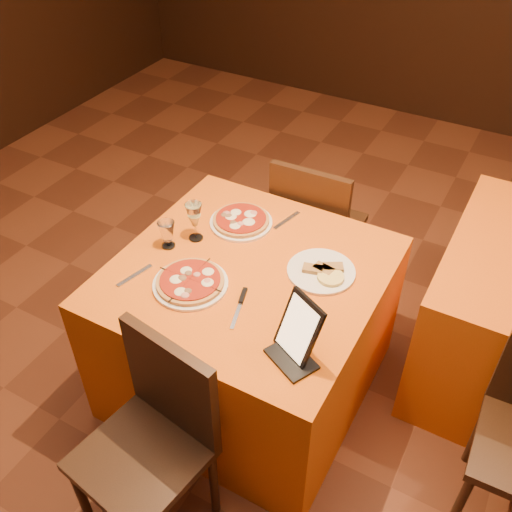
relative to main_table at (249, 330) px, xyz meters
The scene contains 13 objects.
floor 0.44m from the main_table, 70.88° to the right, with size 6.00×7.00×0.01m, color #5E2D19.
main_table is the anchor object (origin of this frame).
chair_main_near 0.80m from the main_table, 90.00° to the right, with size 0.39×0.39×0.91m, color black, non-canonical shape.
chair_main_far 0.80m from the main_table, 90.00° to the left, with size 0.38×0.38×0.91m, color black, non-canonical shape.
pizza_near 0.47m from the main_table, 128.35° to the right, with size 0.31×0.31×0.03m.
pizza_far 0.51m from the main_table, 125.21° to the left, with size 0.29×0.29×0.03m.
cutlet_dish 0.50m from the main_table, 25.34° to the left, with size 0.29×0.29×0.03m.
wine_glass 0.57m from the main_table, 167.04° to the left, with size 0.07×0.07×0.19m, color #FCF38F, non-canonical shape.
water_glass 0.59m from the main_table, behind, with size 0.07×0.07×0.13m, color silver, non-canonical shape.
tablet 0.69m from the main_table, 38.49° to the right, with size 0.17×0.01×0.24m, color black.
knife 0.45m from the main_table, 69.51° to the right, with size 0.19×0.02×0.01m, color #B1B0B8.
fork_near 0.61m from the main_table, 146.02° to the right, with size 0.18×0.02×0.01m, color silver.
fork_far 0.54m from the main_table, 91.52° to the left, with size 0.18×0.02×0.01m, color silver.
Camera 1 is at (0.83, -1.36, 2.35)m, focal length 40.00 mm.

